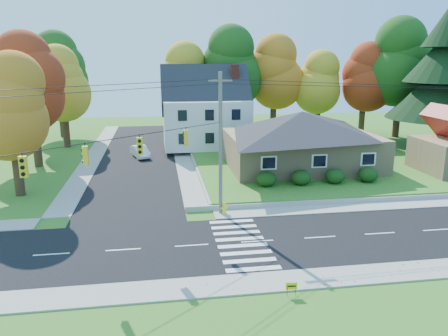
% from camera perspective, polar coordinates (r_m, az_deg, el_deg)
% --- Properties ---
extents(ground, '(120.00, 120.00, 0.00)m').
position_cam_1_polar(ground, '(27.04, 4.36, -9.55)').
color(ground, '#3D7923').
extents(road_main, '(90.00, 8.00, 0.02)m').
position_cam_1_polar(road_main, '(27.04, 4.36, -9.53)').
color(road_main, black).
rests_on(road_main, ground).
extents(road_cross, '(8.00, 44.00, 0.02)m').
position_cam_1_polar(road_cross, '(51.30, -11.05, 1.71)').
color(road_cross, black).
rests_on(road_cross, ground).
extents(sidewalk_north, '(90.00, 2.00, 0.08)m').
position_cam_1_polar(sidewalk_north, '(31.56, 2.32, -5.88)').
color(sidewalk_north, '#9C9A90').
rests_on(sidewalk_north, ground).
extents(sidewalk_south, '(90.00, 2.00, 0.08)m').
position_cam_1_polar(sidewalk_south, '(22.69, 7.29, -14.45)').
color(sidewalk_south, '#9C9A90').
rests_on(sidewalk_south, ground).
extents(lawn, '(30.00, 30.00, 0.50)m').
position_cam_1_polar(lawn, '(49.97, 13.53, 1.53)').
color(lawn, '#3D7923').
rests_on(lawn, ground).
extents(ranch_house, '(14.60, 10.60, 5.40)m').
position_cam_1_polar(ranch_house, '(43.05, 10.06, 3.81)').
color(ranch_house, tan).
rests_on(ranch_house, lawn).
extents(colonial_house, '(10.40, 8.40, 9.60)m').
position_cam_1_polar(colonial_house, '(52.78, -2.39, 7.35)').
color(colonial_house, silver).
rests_on(colonial_house, lawn).
extents(hedge_row, '(10.70, 1.70, 1.27)m').
position_cam_1_polar(hedge_row, '(37.66, 12.19, -1.11)').
color(hedge_row, '#163A10').
rests_on(hedge_row, lawn).
extents(traffic_infrastructure, '(38.10, 10.66, 10.00)m').
position_cam_1_polar(traffic_infrastructure, '(26.67, 3.60, 1.77)').
color(traffic_infrastructure, '#666059').
rests_on(traffic_infrastructure, ground).
extents(tree_lot_0, '(6.72, 6.72, 12.51)m').
position_cam_1_polar(tree_lot_0, '(58.26, -5.14, 11.63)').
color(tree_lot_0, '#3F2A19').
rests_on(tree_lot_0, lawn).
extents(tree_lot_1, '(7.84, 7.84, 14.60)m').
position_cam_1_polar(tree_lot_1, '(57.92, 0.98, 12.96)').
color(tree_lot_1, '#3F2A19').
rests_on(tree_lot_1, lawn).
extents(tree_lot_2, '(7.28, 7.28, 13.56)m').
position_cam_1_polar(tree_lot_2, '(60.21, 6.59, 12.30)').
color(tree_lot_2, '#3F2A19').
rests_on(tree_lot_2, lawn).
extents(tree_lot_3, '(6.16, 6.16, 11.47)m').
position_cam_1_polar(tree_lot_3, '(61.17, 12.33, 10.87)').
color(tree_lot_3, '#3F2A19').
rests_on(tree_lot_3, lawn).
extents(tree_lot_4, '(6.72, 6.72, 12.51)m').
position_cam_1_polar(tree_lot_4, '(62.63, 17.93, 11.19)').
color(tree_lot_4, '#3F2A19').
rests_on(tree_lot_4, lawn).
extents(tree_lot_5, '(8.40, 8.40, 15.64)m').
position_cam_1_polar(tree_lot_5, '(62.72, 22.25, 12.63)').
color(tree_lot_5, '#3F2A19').
rests_on(tree_lot_5, lawn).
extents(conifer_east_a, '(12.80, 12.80, 16.96)m').
position_cam_1_polar(conifer_east_a, '(56.55, 27.21, 11.17)').
color(conifer_east_a, '#3F2A19').
rests_on(conifer_east_a, lawn).
extents(tree_west_0, '(6.16, 6.16, 11.47)m').
position_cam_1_polar(tree_west_0, '(37.98, -26.13, 7.15)').
color(tree_west_0, '#3F2A19').
rests_on(tree_west_0, ground).
extents(tree_west_1, '(7.28, 7.28, 13.56)m').
position_cam_1_polar(tree_west_1, '(47.74, -23.98, 10.11)').
color(tree_west_1, '#3F2A19').
rests_on(tree_west_1, ground).
extents(tree_west_2, '(6.72, 6.72, 12.51)m').
position_cam_1_polar(tree_west_2, '(57.28, -20.39, 10.27)').
color(tree_west_2, '#3F2A19').
rests_on(tree_west_2, ground).
extents(tree_west_3, '(7.84, 7.84, 14.60)m').
position_cam_1_polar(tree_west_3, '(65.46, -20.87, 11.76)').
color(tree_west_3, '#3F2A19').
rests_on(tree_west_3, ground).
extents(white_car, '(2.47, 4.17, 1.30)m').
position_cam_1_polar(white_car, '(49.77, -10.87, 2.12)').
color(white_car, white).
rests_on(white_car, road_cross).
extents(fire_hydrant, '(0.50, 0.39, 0.88)m').
position_cam_1_polar(fire_hydrant, '(31.23, 0.05, -5.35)').
color(fire_hydrant, yellow).
rests_on(fire_hydrant, ground).
extents(yard_sign, '(0.55, 0.08, 0.68)m').
position_cam_1_polar(yard_sign, '(21.40, 8.80, -15.03)').
color(yard_sign, black).
rests_on(yard_sign, ground).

